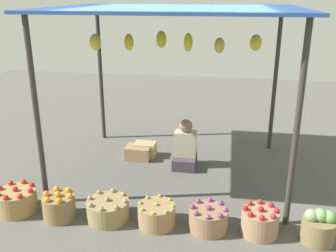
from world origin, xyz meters
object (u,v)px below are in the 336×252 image
(basket_red_tomatoes, at_px, (17,200))
(basket_potatoes, at_px, (108,210))
(basket_cabbages, at_px, (318,227))
(basket_oranges, at_px, (59,206))
(basket_purple_onions, at_px, (208,219))
(wooden_crate_near_vendor, at_px, (145,149))
(wooden_crate_stacked_rear, at_px, (138,152))
(basket_limes, at_px, (157,215))
(basket_red_apples, at_px, (260,222))
(vendor_person, at_px, (185,149))

(basket_red_tomatoes, xyz_separation_m, basket_potatoes, (1.20, 0.01, -0.02))
(basket_cabbages, bearing_deg, basket_oranges, -179.51)
(basket_purple_onions, xyz_separation_m, wooden_crate_near_vendor, (-1.20, 1.94, -0.02))
(basket_purple_onions, distance_m, wooden_crate_stacked_rear, 2.24)
(wooden_crate_stacked_rear, bearing_deg, wooden_crate_near_vendor, 51.81)
(basket_purple_onions, bearing_deg, basket_limes, -178.93)
(basket_red_tomatoes, xyz_separation_m, basket_red_apples, (3.01, 0.01, 0.01))
(vendor_person, xyz_separation_m, basket_purple_onions, (0.48, -1.66, -0.16))
(basket_red_tomatoes, height_order, basket_cabbages, basket_cabbages)
(basket_potatoes, relative_size, basket_red_apples, 1.21)
(basket_limes, bearing_deg, wooden_crate_near_vendor, 106.55)
(vendor_person, height_order, basket_oranges, vendor_person)
(basket_red_tomatoes, bearing_deg, basket_red_apples, 0.18)
(basket_red_apples, relative_size, basket_cabbages, 1.03)
(vendor_person, relative_size, wooden_crate_near_vendor, 2.18)
(basket_potatoes, height_order, basket_cabbages, basket_cabbages)
(basket_oranges, relative_size, wooden_crate_stacked_rear, 0.97)
(basket_purple_onions, xyz_separation_m, basket_red_apples, (0.59, 0.01, 0.02))
(basket_red_tomatoes, distance_m, wooden_crate_stacked_rear, 2.16)
(vendor_person, bearing_deg, basket_red_tomatoes, -139.42)
(basket_potatoes, bearing_deg, vendor_person, 65.71)
(basket_red_tomatoes, relative_size, basket_oranges, 1.26)
(vendor_person, relative_size, basket_limes, 1.74)
(basket_potatoes, xyz_separation_m, basket_purple_onions, (1.22, -0.01, 0.01))
(basket_potatoes, distance_m, wooden_crate_stacked_rear, 1.82)
(basket_purple_onions, bearing_deg, basket_red_apples, 0.68)
(basket_cabbages, bearing_deg, basket_limes, 179.29)
(basket_potatoes, relative_size, basket_purple_onions, 1.13)
(vendor_person, distance_m, basket_limes, 1.69)
(basket_limes, distance_m, wooden_crate_stacked_rear, 1.96)
(basket_purple_onions, relative_size, basket_cabbages, 1.11)
(basket_oranges, height_order, wooden_crate_near_vendor, basket_oranges)
(basket_limes, xyz_separation_m, basket_purple_onions, (0.62, 0.01, 0.00))
(basket_potatoes, bearing_deg, basket_limes, -1.89)
(basket_red_tomatoes, height_order, wooden_crate_near_vendor, basket_red_tomatoes)
(basket_potatoes, distance_m, basket_red_apples, 1.81)
(basket_oranges, height_order, basket_red_apples, basket_oranges)
(vendor_person, height_order, basket_red_tomatoes, vendor_person)
(basket_red_tomatoes, xyz_separation_m, basket_limes, (1.80, -0.01, -0.01))
(basket_red_apples, distance_m, wooden_crate_near_vendor, 2.63)
(basket_potatoes, bearing_deg, basket_red_apples, -0.05)
(basket_oranges, xyz_separation_m, wooden_crate_near_vendor, (0.63, 2.00, -0.04))
(basket_purple_onions, distance_m, wooden_crate_near_vendor, 2.28)
(basket_purple_onions, xyz_separation_m, basket_cabbages, (1.22, -0.03, 0.04))
(basket_potatoes, bearing_deg, wooden_crate_near_vendor, 89.18)
(basket_potatoes, bearing_deg, basket_red_tomatoes, -179.46)
(basket_red_tomatoes, bearing_deg, basket_oranges, -5.50)
(basket_red_tomatoes, xyz_separation_m, wooden_crate_near_vendor, (1.22, 1.94, -0.03))
(basket_purple_onions, bearing_deg, basket_red_tomatoes, -179.94)
(basket_red_apples, xyz_separation_m, basket_cabbages, (0.63, -0.04, 0.02))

